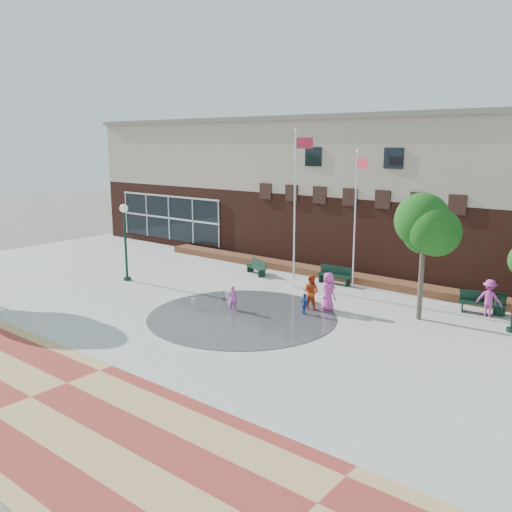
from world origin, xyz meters
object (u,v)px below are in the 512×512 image
Objects in this scene: flagpole_left at (296,201)px; child_splash at (233,298)px; flagpole_right at (356,212)px; bench_left at (256,270)px; trash_can at (500,305)px.

child_splash is (0.18, -5.23, -4.02)m from flagpole_left.
flagpole_left is at bearing -117.96° from flagpole_right.
trash_can is at bearing 28.54° from bench_left.
bench_left is 1.98× the size of trash_can.
bench_left is at bearing -146.13° from flagpole_right.
bench_left is 7.09m from child_splash.
flagpole_right is at bearing 17.75° from flagpole_left.
bench_left is at bearing 144.20° from flagpole_left.
flagpole_left reaches higher than bench_left.
flagpole_left is 9.13× the size of trash_can.
flagpole_left is 6.60m from child_splash.
bench_left is (-3.34, 0.91, -4.34)m from flagpole_left.
child_splash is at bearing -35.51° from bench_left.
flagpole_right is (2.46, 1.95, -0.58)m from flagpole_left.
bench_left is at bearing -176.08° from trash_can.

